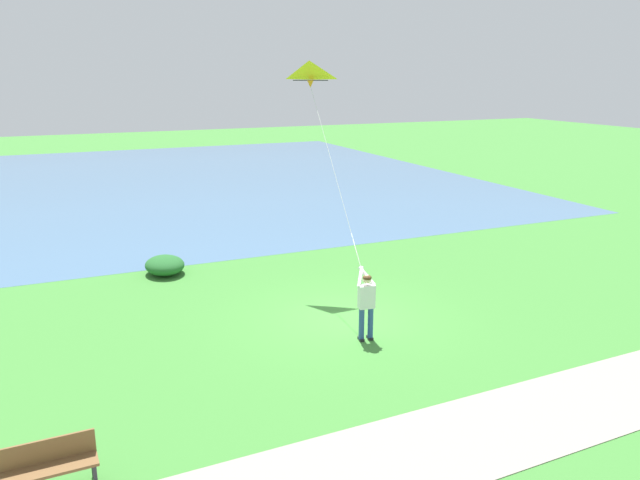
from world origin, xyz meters
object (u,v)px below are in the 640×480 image
park_bench_near_walkway (48,463)px  lakeside_shrub (165,265)px  flying_kite (310,76)px  person_kite_flyer (366,301)px

park_bench_near_walkway → lakeside_shrub: (10.63, -3.76, -0.21)m
flying_kite → lakeside_shrub: flying_kite is taller
person_kite_flyer → park_bench_near_walkway: bearing=113.2°
flying_kite → person_kite_flyer: bearing=173.9°
person_kite_flyer → flying_kite: bearing=-6.1°
person_kite_flyer → park_bench_near_walkway: 8.09m
park_bench_near_walkway → lakeside_shrub: size_ratio=0.97×
park_bench_near_walkway → lakeside_shrub: 11.28m
person_kite_flyer → park_bench_near_walkway: person_kite_flyer is taller
flying_kite → park_bench_near_walkway: 12.66m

